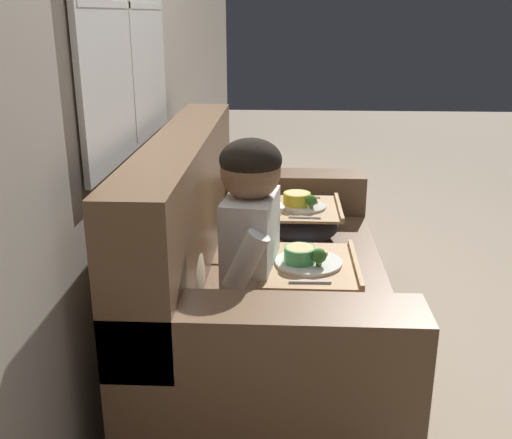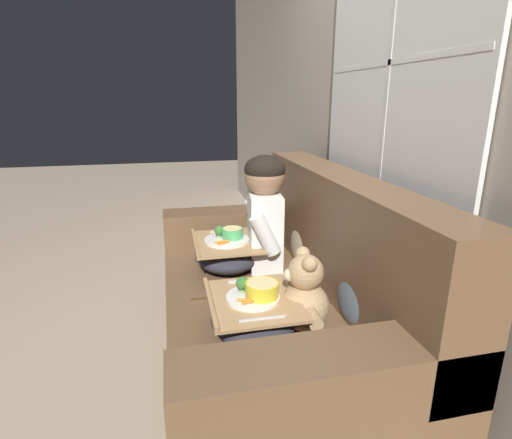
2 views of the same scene
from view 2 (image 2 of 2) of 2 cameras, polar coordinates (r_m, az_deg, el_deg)
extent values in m
plane|color=tan|center=(2.18, 1.47, -19.80)|extent=(14.00, 14.00, 0.00)
cube|color=#A89E8E|center=(1.99, 19.48, 15.85)|extent=(8.00, 0.05, 2.60)
cube|color=white|center=(1.97, 18.81, 20.50)|extent=(1.23, 0.02, 1.09)
cube|color=black|center=(1.97, 18.97, 20.47)|extent=(1.18, 0.01, 1.04)
cube|color=white|center=(1.97, 18.71, 20.51)|extent=(0.02, 0.02, 1.04)
cube|color=white|center=(1.97, 18.71, 20.51)|extent=(1.18, 0.02, 0.02)
cube|color=brown|center=(2.07, 1.51, -15.33)|extent=(1.78, 0.96, 0.40)
cube|color=brown|center=(1.98, 12.07, -1.82)|extent=(1.78, 0.22, 0.56)
cube|color=brown|center=(2.64, -2.58, -0.71)|extent=(0.22, 0.96, 0.21)
cube|color=brown|center=(1.29, 10.81, -21.69)|extent=(0.22, 0.96, 0.21)
cube|color=#513219|center=(1.96, 0.99, -10.35)|extent=(0.01, 0.70, 0.01)
ellipsoid|color=#C1B293|center=(2.29, 6.85, -2.29)|extent=(0.33, 0.16, 0.34)
ellipsoid|color=slate|center=(1.72, 14.36, -9.45)|extent=(0.31, 0.15, 0.32)
cube|color=white|center=(2.21, 1.22, -1.46)|extent=(0.33, 0.21, 0.41)
sphere|color=#936B4C|center=(2.13, 1.27, 6.19)|extent=(0.22, 0.22, 0.22)
ellipsoid|color=black|center=(2.12, 1.27, 7.19)|extent=(0.22, 0.22, 0.15)
cylinder|color=white|center=(2.36, 0.32, 0.60)|extent=(0.10, 0.17, 0.23)
cylinder|color=white|center=(2.03, 1.32, -2.21)|extent=(0.10, 0.17, 0.23)
sphere|color=tan|center=(1.66, 6.89, -12.15)|extent=(0.20, 0.20, 0.20)
sphere|color=tan|center=(1.59, 7.08, -7.49)|extent=(0.15, 0.15, 0.15)
sphere|color=tan|center=(1.61, 6.68, -4.90)|extent=(0.06, 0.06, 0.06)
sphere|color=tan|center=(1.52, 7.66, -6.35)|extent=(0.06, 0.06, 0.06)
sphere|color=beige|center=(1.58, 4.80, -7.89)|extent=(0.05, 0.05, 0.05)
sphere|color=black|center=(1.57, 4.29, -7.81)|extent=(0.02, 0.02, 0.02)
cylinder|color=tan|center=(1.76, 5.85, -9.56)|extent=(0.11, 0.06, 0.05)
cylinder|color=tan|center=(1.54, 8.15, -13.78)|extent=(0.11, 0.06, 0.05)
cylinder|color=tan|center=(1.71, 3.04, -13.89)|extent=(0.06, 0.09, 0.05)
cylinder|color=tan|center=(1.64, 3.66, -15.50)|extent=(0.06, 0.09, 0.05)
ellipsoid|color=#2D2D38|center=(2.21, -4.14, -5.15)|extent=(0.41, 0.35, 0.15)
cube|color=tan|center=(2.19, -4.19, -3.24)|extent=(0.43, 0.36, 0.01)
cube|color=tan|center=(2.16, -8.70, -3.20)|extent=(0.43, 0.02, 0.02)
cylinder|color=white|center=(2.18, -4.19, -2.94)|extent=(0.25, 0.25, 0.01)
cylinder|color=#4CAD60|center=(2.19, -3.39, -1.95)|extent=(0.11, 0.11, 0.06)
cylinder|color=#E5D189|center=(2.18, -3.40, -1.36)|extent=(0.10, 0.10, 0.01)
sphere|color=#38702D|center=(2.20, -5.28, -1.56)|extent=(0.05, 0.05, 0.05)
cylinder|color=#7A9E56|center=(2.21, -5.26, -2.26)|extent=(0.02, 0.02, 0.02)
cylinder|color=orange|center=(2.12, -4.97, -3.17)|extent=(0.02, 0.07, 0.01)
cylinder|color=orange|center=(2.11, -4.63, -3.32)|extent=(0.04, 0.06, 0.01)
cube|color=silver|center=(2.34, -4.80, -1.64)|extent=(0.02, 0.14, 0.01)
ellipsoid|color=#2D2D38|center=(1.62, -0.43, -13.91)|extent=(0.38, 0.33, 0.15)
cube|color=tan|center=(1.58, -0.43, -11.46)|extent=(0.40, 0.35, 0.01)
cube|color=tan|center=(1.55, -6.55, -11.57)|extent=(0.40, 0.02, 0.02)
cylinder|color=white|center=(1.57, -0.43, -11.07)|extent=(0.21, 0.21, 0.01)
cylinder|color=yellow|center=(1.56, 0.85, -9.98)|extent=(0.13, 0.13, 0.06)
cylinder|color=#E5D189|center=(1.55, 0.86, -9.17)|extent=(0.11, 0.11, 0.01)
sphere|color=#38702D|center=(1.59, -1.93, -9.10)|extent=(0.05, 0.05, 0.05)
cylinder|color=#7A9E56|center=(1.60, -1.92, -9.99)|extent=(0.02, 0.02, 0.02)
cylinder|color=orange|center=(1.53, -1.46, -11.43)|extent=(0.03, 0.07, 0.01)
cylinder|color=orange|center=(1.52, -0.94, -11.71)|extent=(0.02, 0.06, 0.01)
cube|color=silver|center=(1.71, -1.56, -8.74)|extent=(0.02, 0.14, 0.01)
cube|color=silver|center=(1.44, 0.92, -13.98)|extent=(0.01, 0.17, 0.01)
camera|label=1|loc=(4.08, -7.66, 18.48)|focal=42.00mm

